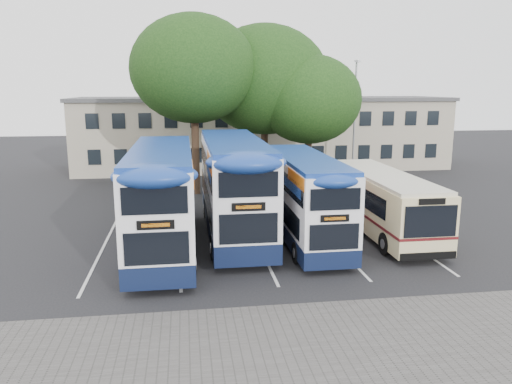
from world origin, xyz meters
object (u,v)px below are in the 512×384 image
(bus_dd_right, at_px, (304,194))
(tree_mid, at_px, (265,80))
(bus_dd_left, at_px, (162,194))
(bus_single, at_px, (381,199))
(bus_dd_mid, at_px, (234,182))
(lamp_post, at_px, (355,114))
(tree_right, at_px, (309,99))
(tree_left, at_px, (194,69))

(bus_dd_right, bearing_deg, tree_mid, 88.67)
(bus_dd_left, xyz_separation_m, bus_single, (10.59, 1.23, -0.81))
(bus_single, bearing_deg, bus_dd_left, -173.35)
(bus_dd_mid, height_order, bus_dd_right, bus_dd_mid)
(tree_mid, distance_m, bus_dd_right, 14.75)
(bus_dd_left, height_order, bus_dd_mid, bus_dd_mid)
(bus_single, bearing_deg, lamp_post, 76.47)
(lamp_post, height_order, tree_mid, tree_mid)
(tree_mid, height_order, tree_right, tree_mid)
(tree_left, height_order, bus_dd_mid, tree_left)
(bus_dd_right, height_order, bus_single, bus_dd_right)
(bus_dd_mid, bearing_deg, bus_dd_right, -24.87)
(tree_mid, bearing_deg, bus_dd_right, -91.33)
(bus_dd_left, bearing_deg, bus_single, 6.65)
(lamp_post, xyz_separation_m, bus_single, (-3.41, -14.18, -3.40))
(bus_dd_right, bearing_deg, lamp_post, 63.33)
(bus_single, bearing_deg, bus_dd_right, -169.22)
(lamp_post, height_order, tree_right, tree_right)
(lamp_post, xyz_separation_m, bus_dd_left, (-14.00, -15.42, -2.59))
(bus_dd_mid, bearing_deg, tree_mid, 74.19)
(tree_left, bearing_deg, bus_dd_mid, -80.69)
(tree_mid, height_order, bus_dd_left, tree_mid)
(tree_mid, bearing_deg, bus_single, -73.71)
(bus_dd_right, xyz_separation_m, bus_single, (4.10, 0.78, -0.51))
(tree_left, distance_m, tree_mid, 5.70)
(bus_dd_mid, bearing_deg, bus_dd_left, -150.11)
(tree_left, height_order, tree_right, tree_left)
(tree_left, bearing_deg, tree_mid, 26.63)
(tree_mid, relative_size, bus_dd_left, 1.05)
(bus_dd_left, xyz_separation_m, bus_dd_mid, (3.33, 1.91, 0.08))
(tree_mid, relative_size, bus_dd_right, 1.20)
(tree_mid, bearing_deg, bus_dd_left, -115.63)
(tree_right, height_order, bus_dd_right, tree_right)
(tree_left, bearing_deg, lamp_post, 17.12)
(tree_left, bearing_deg, bus_dd_right, -67.00)
(tree_left, height_order, tree_mid, tree_left)
(tree_left, xyz_separation_m, bus_single, (8.85, -10.41, -6.53))
(tree_left, bearing_deg, bus_single, -49.62)
(tree_mid, xyz_separation_m, bus_dd_left, (-6.80, -14.18, -5.08))
(tree_mid, bearing_deg, lamp_post, 9.75)
(tree_left, relative_size, bus_dd_mid, 1.05)
(bus_dd_left, height_order, bus_single, bus_dd_left)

